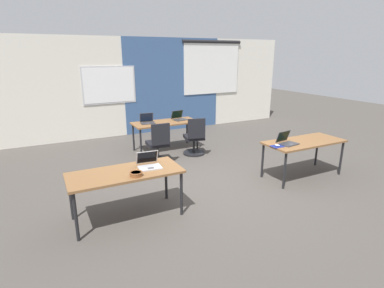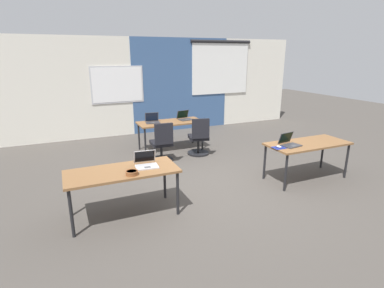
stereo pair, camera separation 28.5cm
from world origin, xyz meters
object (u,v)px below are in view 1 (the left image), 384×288
desk_far_center (165,124)px  laptop_far_right (179,118)px  desk_near_left (125,176)px  desk_near_right (304,144)px  laptop_far_left (147,121)px  snack_bowl (136,174)px  mouse_near_right_inner (277,145)px  chair_far_right (195,140)px  laptop_near_right_inner (287,141)px  laptop_near_left_inner (149,164)px  chair_far_left (159,146)px

desk_far_center → laptop_far_right: bearing=10.8°
desk_near_left → desk_near_right: bearing=0.0°
laptop_far_left → snack_bowl: bearing=-104.8°
mouse_near_right_inner → laptop_far_left: laptop_far_left is taller
chair_far_right → snack_bowl: 3.18m
laptop_near_right_inner → laptop_far_right: (-0.89, 2.87, -0.00)m
desk_near_left → mouse_near_right_inner: (2.79, -0.04, 0.08)m
desk_near_right → desk_far_center: bearing=122.0°
chair_far_right → snack_bowl: size_ratio=5.18×
desk_near_right → laptop_near_left_inner: size_ratio=4.49×
laptop_far_left → laptop_far_right: bearing=7.5°
laptop_near_left_inner → laptop_far_right: 3.37m
desk_near_right → laptop_far_right: laptop_far_right is taller
mouse_near_right_inner → laptop_far_right: (-0.62, 2.91, 0.03)m
mouse_near_right_inner → laptop_near_left_inner: bearing=178.4°
desk_far_center → desk_near_right: bearing=-58.0°
laptop_near_right_inner → chair_far_right: laptop_near_right_inner is taller
laptop_near_left_inner → snack_bowl: bearing=-131.9°
snack_bowl → laptop_far_left: bearing=68.5°
desk_near_left → laptop_far_left: bearing=65.5°
desk_far_center → mouse_near_right_inner: bearing=-69.9°
desk_near_left → laptop_far_right: laptop_far_right is taller
chair_far_left → desk_far_center: bearing=-119.1°
desk_near_left → snack_bowl: (0.09, -0.22, 0.10)m
desk_far_center → laptop_near_right_inner: bearing=-64.9°
laptop_near_left_inner → laptop_far_right: laptop_far_right is taller
laptop_far_right → chair_far_left: size_ratio=0.41×
snack_bowl → laptop_far_right: bearing=56.3°
laptop_near_right_inner → laptop_far_right: same height
laptop_near_right_inner → chair_far_right: 2.31m
laptop_near_left_inner → chair_far_right: 2.81m
laptop_near_right_inner → laptop_far_left: 3.35m
chair_far_right → laptop_far_left: (-0.90, 0.75, 0.39)m
mouse_near_right_inner → chair_far_left: size_ratio=0.12×
desk_near_left → desk_far_center: 3.30m
desk_near_left → mouse_near_right_inner: size_ratio=14.30×
desk_near_left → mouse_near_right_inner: mouse_near_right_inner is taller
mouse_near_right_inner → snack_bowl: bearing=-176.0°
desk_far_center → laptop_far_left: laptop_far_left is taller
desk_far_center → mouse_near_right_inner: (1.04, -2.84, 0.08)m
desk_far_center → chair_far_left: size_ratio=1.74×
laptop_near_right_inner → mouse_near_right_inner: (-0.27, -0.04, -0.03)m
laptop_far_right → laptop_far_left: laptop_far_left is taller
laptop_far_right → laptop_far_left: 0.85m
desk_near_right → desk_far_center: 3.30m
desk_far_center → laptop_near_left_inner: bearing=-116.5°
laptop_far_left → laptop_near_right_inner: bearing=-51.8°
desk_near_right → snack_bowl: snack_bowl is taller
desk_near_left → laptop_far_right: size_ratio=4.25×
laptop_near_right_inner → laptop_far_left: (-1.75, 2.86, 0.00)m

